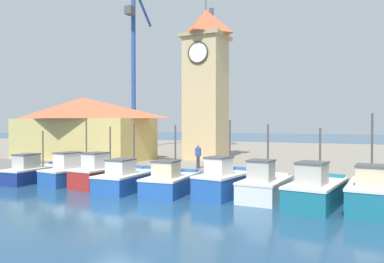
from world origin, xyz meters
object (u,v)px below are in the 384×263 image
Objects in this scene: fishing_boat_right_outer at (316,191)px; fishing_boat_far_right at (371,194)px; fishing_boat_mid_left at (128,179)px; warehouse_left at (83,127)px; port_crane_far at (134,85)px; fishing_boat_right_inner at (265,186)px; fishing_boat_far_left at (36,172)px; fishing_boat_left_inner at (104,174)px; port_crane_near at (211,93)px; fishing_boat_mid_right at (225,182)px; clock_tower at (206,81)px; fishing_boat_center at (171,182)px; fishing_boat_left_outer at (78,172)px; dock_worker_near_tower at (198,156)px.

fishing_boat_right_outer is 2.42m from fishing_boat_far_right.
warehouse_left is (-9.53, 6.66, 3.08)m from fishing_boat_mid_left.
warehouse_left is 16.26m from port_crane_far.
port_crane_far is at bearing 137.38° from fishing_boat_right_inner.
fishing_boat_far_left is 5.59m from fishing_boat_left_inner.
port_crane_far is at bearing -156.91° from port_crane_near.
fishing_boat_far_right reaches higher than fishing_boat_mid_right.
fishing_boat_far_left is 15.47m from clock_tower.
clock_tower is at bearing 118.68° from fishing_boat_mid_right.
port_crane_near reaches higher than fishing_boat_far_right.
fishing_boat_left_inner is at bearing 5.53° from fishing_boat_far_left.
port_crane_far reaches higher than fishing_boat_mid_left.
warehouse_left is at bearing 139.93° from fishing_boat_left_inner.
fishing_boat_mid_left is at bearing -56.47° from port_crane_far.
fishing_boat_left_inner is 1.13× the size of fishing_boat_right_inner.
fishing_boat_left_inner is 25.19m from port_crane_far.
clock_tower is at bearing -35.40° from port_crane_far.
fishing_boat_mid_left is (7.95, -0.11, 0.01)m from fishing_boat_far_left.
fishing_boat_left_inner is at bearing -83.79° from port_crane_near.
clock_tower is at bearing 127.44° from fishing_boat_right_inner.
fishing_boat_far_left is at bearing -127.35° from clock_tower.
port_crane_near is (-2.67, 24.55, 7.24)m from fishing_boat_left_inner.
port_crane_near is (-7.96, 25.04, 7.34)m from fishing_boat_center.
fishing_boat_right_outer is at bearing -5.85° from fishing_boat_mid_right.
fishing_boat_left_outer is 2.34m from fishing_boat_left_inner.
fishing_boat_right_inner is at bearing -52.56° from clock_tower.
port_crane_near is (-13.31, 24.47, 7.28)m from fishing_boat_right_inner.
fishing_boat_left_outer is 1.04× the size of fishing_boat_right_outer.
fishing_boat_right_outer is 30.51m from port_crane_near.
port_crane_far reaches higher than fishing_boat_left_outer.
port_crane_far is at bearing 107.41° from warehouse_left.
fishing_boat_left_outer reaches higher than fishing_boat_right_outer.
dock_worker_near_tower is (2.75, 4.24, 1.17)m from fishing_boat_mid_left.
fishing_boat_mid_right is (10.71, -0.06, 0.07)m from fishing_boat_left_outer.
clock_tower reaches higher than warehouse_left.
fishing_boat_left_outer is at bearing -89.20° from port_crane_near.
fishing_boat_left_inner is 25.74m from port_crane_near.
port_crane_near is at bearing 126.51° from fishing_boat_far_right.
port_crane_near is 9.92m from port_crane_far.
fishing_boat_right_inner is (5.35, 0.56, 0.05)m from fishing_boat_center.
fishing_boat_mid_left is 26.92m from port_crane_far.
port_crane_far reaches higher than fishing_boat_far_left.
fishing_boat_mid_right is 7.37m from fishing_boat_far_right.
fishing_boat_left_outer reaches higher than dock_worker_near_tower.
port_crane_far is (-9.08, -3.87, 1.04)m from port_crane_near.
fishing_boat_left_outer is 0.44× the size of warehouse_left.
port_crane_far is (-14.51, 10.31, 1.24)m from clock_tower.
fishing_boat_far_left is at bearing -179.42° from fishing_boat_far_right.
fishing_boat_left_inner is 10.64m from fishing_boat_right_inner.
fishing_boat_far_right is at bearing -3.34° from fishing_boat_mid_right.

